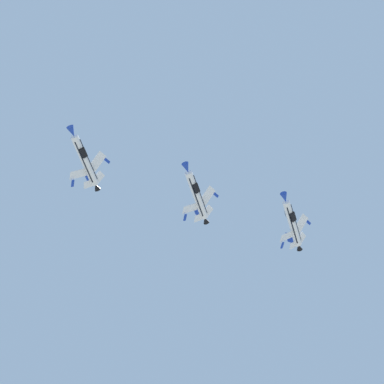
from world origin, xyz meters
name	(u,v)px	position (x,y,z in m)	size (l,w,h in m)	color
fighter_jet_lead	(84,159)	(-53.77, 52.49, 135.71)	(8.13, 15.92, 6.86)	white
fighter_jet_left_wing	(196,194)	(-36.74, 71.30, 136.19)	(8.25, 15.92, 6.72)	white
fighter_jet_right_wing	(292,222)	(-21.15, 88.32, 137.09)	(7.95, 15.92, 7.06)	white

